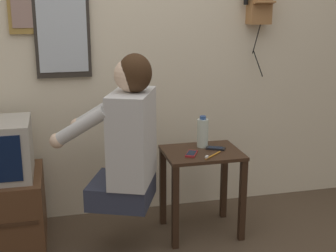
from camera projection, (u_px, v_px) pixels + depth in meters
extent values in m
cube|color=beige|center=(129.00, 37.00, 3.21)|extent=(6.80, 0.05, 2.55)
cube|color=#382316|center=(202.00, 153.00, 3.04)|extent=(0.50, 0.39, 0.02)
cube|color=black|center=(175.00, 208.00, 2.91)|extent=(0.04, 0.04, 0.55)
cube|color=black|center=(242.00, 201.00, 3.01)|extent=(0.04, 0.04, 0.55)
cube|color=black|center=(163.00, 187.00, 3.23)|extent=(0.04, 0.04, 0.55)
cube|color=black|center=(224.00, 181.00, 3.33)|extent=(0.04, 0.04, 0.55)
cube|color=#2D3347|center=(122.00, 191.00, 2.85)|extent=(0.48, 0.48, 0.14)
cube|color=silver|center=(132.00, 137.00, 2.75)|extent=(0.35, 0.45, 0.55)
sphere|color=beige|center=(131.00, 75.00, 2.65)|extent=(0.19, 0.19, 0.19)
ellipsoid|color=#382314|center=(135.00, 73.00, 2.64)|extent=(0.26, 0.26, 0.22)
cylinder|color=silver|center=(81.00, 127.00, 2.60)|extent=(0.33, 0.19, 0.24)
cylinder|color=silver|center=(98.00, 112.00, 2.92)|extent=(0.33, 0.19, 0.24)
sphere|color=beige|center=(57.00, 141.00, 2.64)|extent=(0.09, 0.09, 0.09)
sphere|color=beige|center=(77.00, 125.00, 2.96)|extent=(0.09, 0.09, 0.09)
cube|color=#9E6B3D|center=(265.00, 3.00, 3.20)|extent=(0.14, 0.07, 0.03)
cylinder|color=black|center=(257.00, 39.00, 3.33)|extent=(0.04, 0.04, 0.22)
cylinder|color=black|center=(258.00, 64.00, 3.39)|extent=(0.07, 0.06, 0.19)
cube|color=#2D2823|center=(62.00, 19.00, 3.04)|extent=(0.36, 0.03, 0.77)
cube|color=#B2BCC6|center=(62.00, 19.00, 3.02)|extent=(0.32, 0.01, 0.69)
cube|color=maroon|center=(191.00, 154.00, 2.97)|extent=(0.11, 0.14, 0.01)
cube|color=black|center=(191.00, 153.00, 2.97)|extent=(0.09, 0.11, 0.00)
cube|color=black|center=(216.00, 148.00, 3.08)|extent=(0.14, 0.11, 0.01)
cube|color=black|center=(216.00, 147.00, 3.08)|extent=(0.11, 0.09, 0.00)
cylinder|color=silver|center=(203.00, 133.00, 3.11)|extent=(0.08, 0.08, 0.19)
cylinder|color=#2D4C8C|center=(203.00, 118.00, 3.08)|extent=(0.04, 0.04, 0.02)
cylinder|color=orange|center=(213.00, 155.00, 2.95)|extent=(0.14, 0.12, 0.01)
cube|color=white|center=(207.00, 157.00, 2.88)|extent=(0.03, 0.03, 0.01)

